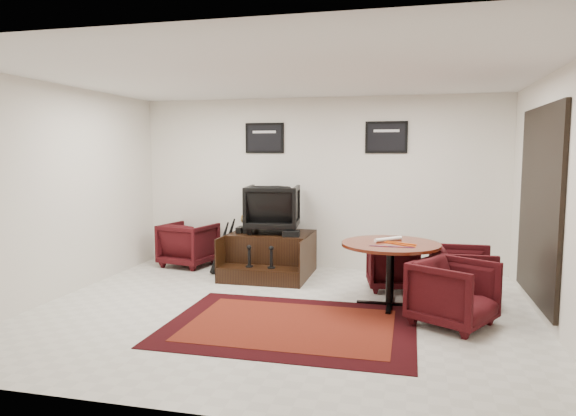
{
  "coord_description": "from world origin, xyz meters",
  "views": [
    {
      "loc": [
        1.49,
        -5.82,
        1.92
      ],
      "look_at": [
        -0.12,
        0.9,
        1.16
      ],
      "focal_mm": 32.0,
      "sensor_mm": 36.0,
      "label": 1
    }
  ],
  "objects_px": {
    "shine_podium": "(271,255)",
    "table_chair_window": "(462,272)",
    "shine_chair": "(273,206)",
    "meeting_table": "(391,250)",
    "table_chair_back": "(392,265)",
    "armchair_side": "(189,242)",
    "table_chair_corner": "(454,290)"
  },
  "relations": [
    {
      "from": "meeting_table",
      "to": "table_chair_back",
      "type": "bearing_deg",
      "value": 90.21
    },
    {
      "from": "shine_podium",
      "to": "armchair_side",
      "type": "relative_size",
      "value": 1.62
    },
    {
      "from": "meeting_table",
      "to": "armchair_side",
      "type": "bearing_deg",
      "value": 155.89
    },
    {
      "from": "armchair_side",
      "to": "table_chair_corner",
      "type": "xyz_separation_m",
      "value": [
        4.12,
        -2.12,
        -0.0
      ]
    },
    {
      "from": "meeting_table",
      "to": "table_chair_window",
      "type": "bearing_deg",
      "value": 19.43
    },
    {
      "from": "shine_podium",
      "to": "table_chair_window",
      "type": "bearing_deg",
      "value": -18.43
    },
    {
      "from": "table_chair_back",
      "to": "table_chair_window",
      "type": "height_order",
      "value": "table_chair_window"
    },
    {
      "from": "shine_podium",
      "to": "table_chair_corner",
      "type": "xyz_separation_m",
      "value": [
        2.6,
        -1.83,
        0.1
      ]
    },
    {
      "from": "table_chair_back",
      "to": "table_chair_corner",
      "type": "bearing_deg",
      "value": 107.02
    },
    {
      "from": "table_chair_corner",
      "to": "shine_chair",
      "type": "bearing_deg",
      "value": 83.37
    },
    {
      "from": "table_chair_window",
      "to": "armchair_side",
      "type": "bearing_deg",
      "value": 73.78
    },
    {
      "from": "shine_chair",
      "to": "table_chair_back",
      "type": "bearing_deg",
      "value": 155.88
    },
    {
      "from": "armchair_side",
      "to": "table_chair_corner",
      "type": "distance_m",
      "value": 4.63
    },
    {
      "from": "table_chair_corner",
      "to": "table_chair_back",
      "type": "bearing_deg",
      "value": 57.47
    },
    {
      "from": "shine_podium",
      "to": "armchair_side",
      "type": "bearing_deg",
      "value": 169.33
    },
    {
      "from": "shine_podium",
      "to": "shine_chair",
      "type": "height_order",
      "value": "shine_chair"
    },
    {
      "from": "shine_chair",
      "to": "meeting_table",
      "type": "xyz_separation_m",
      "value": [
        1.89,
        -1.38,
        -0.37
      ]
    },
    {
      "from": "shine_podium",
      "to": "table_chair_window",
      "type": "height_order",
      "value": "table_chair_window"
    },
    {
      "from": "shine_chair",
      "to": "table_chair_window",
      "type": "distance_m",
      "value": 3.05
    },
    {
      "from": "shine_chair",
      "to": "armchair_side",
      "type": "distance_m",
      "value": 1.66
    },
    {
      "from": "table_chair_back",
      "to": "meeting_table",
      "type": "bearing_deg",
      "value": 80.29
    },
    {
      "from": "table_chair_back",
      "to": "table_chair_corner",
      "type": "height_order",
      "value": "table_chair_corner"
    },
    {
      "from": "table_chair_corner",
      "to": "armchair_side",
      "type": "bearing_deg",
      "value": 93.27
    },
    {
      "from": "meeting_table",
      "to": "table_chair_corner",
      "type": "height_order",
      "value": "table_chair_corner"
    },
    {
      "from": "armchair_side",
      "to": "table_chair_window",
      "type": "xyz_separation_m",
      "value": [
        4.29,
        -1.21,
        -0.0
      ]
    },
    {
      "from": "meeting_table",
      "to": "table_chair_corner",
      "type": "bearing_deg",
      "value": -39.95
    },
    {
      "from": "meeting_table",
      "to": "table_chair_back",
      "type": "relative_size",
      "value": 1.78
    },
    {
      "from": "armchair_side",
      "to": "table_chair_corner",
      "type": "height_order",
      "value": "armchair_side"
    },
    {
      "from": "shine_chair",
      "to": "table_chair_window",
      "type": "relative_size",
      "value": 1.05
    },
    {
      "from": "shine_chair",
      "to": "table_chair_corner",
      "type": "relative_size",
      "value": 1.04
    },
    {
      "from": "shine_chair",
      "to": "armchair_side",
      "type": "bearing_deg",
      "value": -13.05
    },
    {
      "from": "table_chair_back",
      "to": "shine_chair",
      "type": "bearing_deg",
      "value": -26.6
    }
  ]
}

